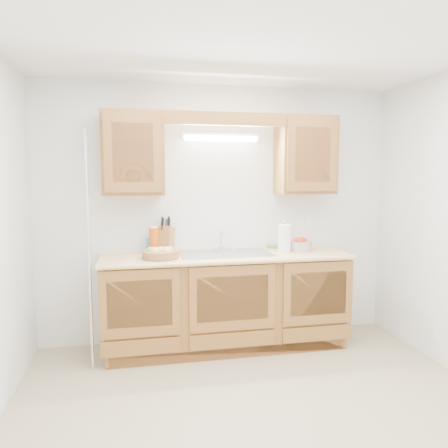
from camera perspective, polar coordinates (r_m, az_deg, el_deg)
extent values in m
plane|color=tan|center=(3.29, 4.90, -23.26)|extent=(3.50, 3.50, 0.00)
plane|color=white|center=(3.00, 5.38, 23.26)|extent=(3.50, 3.50, 0.00)
cube|color=silver|center=(4.34, -0.62, 1.33)|extent=(3.50, 0.02, 2.50)
cube|color=silver|center=(1.54, 21.66, -8.06)|extent=(3.50, 0.02, 2.50)
cube|color=olive|center=(4.20, 0.20, -10.10)|extent=(2.20, 0.60, 0.86)
cube|color=#DBB373|center=(4.08, 0.24, -4.22)|extent=(2.30, 0.63, 0.04)
cube|color=olive|center=(4.08, -11.81, 8.97)|extent=(0.55, 0.33, 0.75)
cube|color=olive|center=(4.41, 10.57, 8.78)|extent=(0.55, 0.33, 0.75)
cube|color=olive|center=(4.06, 0.24, 13.59)|extent=(2.20, 0.05, 0.12)
cylinder|color=white|center=(4.24, -0.36, 11.09)|extent=(0.70, 0.05, 0.05)
cube|color=white|center=(4.27, -0.45, 11.45)|extent=(0.76, 0.06, 0.05)
cube|color=#9E9EA3|center=(4.10, 0.18, -3.85)|extent=(0.84, 0.46, 0.01)
cube|color=#9E9EA3|center=(4.08, -2.72, -5.10)|extent=(0.39, 0.40, 0.16)
cube|color=#9E9EA3|center=(4.16, 3.02, -4.87)|extent=(0.39, 0.40, 0.16)
cylinder|color=silver|center=(4.29, -0.37, -3.17)|extent=(0.06, 0.06, 0.04)
cylinder|color=silver|center=(4.28, -0.37, -2.12)|extent=(0.02, 0.02, 0.16)
cylinder|color=silver|center=(4.22, -0.24, -1.00)|extent=(0.02, 0.12, 0.02)
cylinder|color=white|center=(4.31, 1.20, -2.60)|extent=(0.03, 0.03, 0.12)
cylinder|color=silver|center=(3.75, -17.21, -3.58)|extent=(0.03, 0.03, 2.00)
cube|color=white|center=(4.62, 11.04, 0.26)|extent=(0.08, 0.01, 0.12)
cylinder|color=#9A6A3E|center=(3.91, -8.27, -3.91)|extent=(0.41, 0.41, 0.06)
sphere|color=#D8C67F|center=(3.87, -9.04, -3.59)|extent=(0.08, 0.08, 0.08)
sphere|color=#D8C67F|center=(3.87, -7.56, -3.58)|extent=(0.08, 0.08, 0.08)
sphere|color=tan|center=(3.95, -7.12, -3.38)|extent=(0.08, 0.08, 0.08)
sphere|color=red|center=(3.96, -8.58, -3.39)|extent=(0.07, 0.07, 0.07)
sphere|color=#72A53F|center=(3.93, -9.62, -3.48)|extent=(0.07, 0.07, 0.07)
sphere|color=#D8C67F|center=(3.90, -8.26, -3.51)|extent=(0.08, 0.08, 0.08)
sphere|color=red|center=(3.99, -7.95, -3.32)|extent=(0.07, 0.07, 0.07)
cube|color=olive|center=(4.19, -7.60, -2.04)|extent=(0.19, 0.24, 0.28)
cylinder|color=black|center=(4.14, -8.06, -0.10)|extent=(0.03, 0.04, 0.10)
cylinder|color=black|center=(4.14, -7.60, -0.04)|extent=(0.03, 0.04, 0.10)
cylinder|color=black|center=(4.15, -7.14, 0.03)|extent=(0.03, 0.04, 0.10)
cylinder|color=black|center=(4.19, -7.95, 0.13)|extent=(0.03, 0.04, 0.10)
cylinder|color=black|center=(4.19, -7.34, 0.20)|extent=(0.03, 0.04, 0.10)
cylinder|color=black|center=(4.22, -8.14, 0.28)|extent=(0.03, 0.04, 0.10)
cylinder|color=black|center=(4.22, -7.23, 0.36)|extent=(0.03, 0.04, 0.10)
cylinder|color=#CD500B|center=(4.15, -9.18, -2.16)|extent=(0.09, 0.09, 0.24)
cylinder|color=white|center=(4.13, -9.21, -0.41)|extent=(0.08, 0.08, 0.01)
imported|color=#297FCD|center=(4.20, -9.47, -2.37)|extent=(0.10, 0.10, 0.20)
cube|color=#CC333F|center=(4.46, 6.38, -3.09)|extent=(0.14, 0.10, 0.01)
cube|color=green|center=(4.46, 6.38, -2.95)|extent=(0.14, 0.10, 0.02)
cylinder|color=silver|center=(4.23, 7.87, -3.57)|extent=(0.15, 0.15, 0.01)
cylinder|color=silver|center=(4.21, 7.90, -1.61)|extent=(0.02, 0.02, 0.30)
cylinder|color=white|center=(4.21, 7.90, -1.80)|extent=(0.16, 0.16, 0.25)
sphere|color=silver|center=(4.19, 7.93, 0.42)|extent=(0.02, 0.02, 0.02)
cylinder|color=silver|center=(4.34, 9.80, -2.77)|extent=(0.32, 0.32, 0.10)
sphere|color=red|center=(4.33, 9.46, -2.16)|extent=(0.07, 0.07, 0.07)
sphere|color=red|center=(4.37, 10.07, -2.09)|extent=(0.07, 0.07, 0.07)
sphere|color=red|center=(4.31, 9.95, -2.20)|extent=(0.07, 0.07, 0.07)
sphere|color=red|center=(4.33, 10.38, -2.16)|extent=(0.07, 0.07, 0.07)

